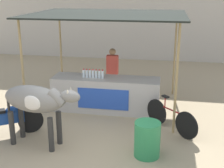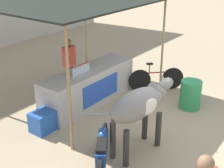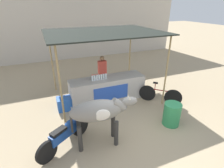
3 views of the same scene
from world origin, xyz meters
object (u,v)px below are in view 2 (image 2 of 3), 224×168
Objects in this scene: bicycle_leaning at (156,79)px; motorcycle_parked at (102,149)px; stall_counter at (89,86)px; cow at (140,106)px; vendor_behind_counter at (70,67)px; cooler_box at (44,121)px; water_barrel at (190,95)px.

motorcycle_parked is at bearing -165.35° from bicycle_leaning.
stall_counter is at bearing 150.44° from bicycle_leaning.
bicycle_leaning is at bearing 22.79° from cow.
vendor_behind_counter is (0.06, 0.75, 0.37)m from stall_counter.
cooler_box is 3.77m from water_barrel.
vendor_behind_counter reaches higher than cow.
cow reaches higher than cooler_box.
motorcycle_parked is (-1.99, -2.02, -0.05)m from stall_counter.
cooler_box is 1.96m from motorcycle_parked.
stall_counter is 3.96× the size of water_barrel.
cooler_box is at bearing 143.95° from water_barrel.
bicycle_leaning is (3.81, 1.00, -0.08)m from motorcycle_parked.
bicycle_leaning reaches higher than water_barrel.
vendor_behind_counter is at bearing 53.58° from motorcycle_parked.
vendor_behind_counter is 3.48m from motorcycle_parked.
stall_counter is 1.73m from cooler_box.
bicycle_leaning is at bearing -29.56° from stall_counter.
vendor_behind_counter reaches higher than water_barrel.
vendor_behind_counter is at bearing 69.12° from cow.
cooler_box is 3.65m from bicycle_leaning.
cooler_box is at bearing 165.20° from bicycle_leaning.
vendor_behind_counter reaches higher than stall_counter.
motorcycle_parked is at bearing 175.01° from water_barrel.
cooler_box is (-1.71, -0.10, -0.24)m from stall_counter.
cooler_box is 0.79× the size of water_barrel.
cooler_box is at bearing 106.15° from cow.
cooler_box is at bearing -176.75° from stall_counter.
motorcycle_parked is 1.27× the size of bicycle_leaning.
stall_counter is at bearing 119.95° from water_barrel.
water_barrel is 3.34m from motorcycle_parked.
stall_counter is 1.62× the size of cow.
cooler_box is at bearing 81.73° from motorcycle_parked.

